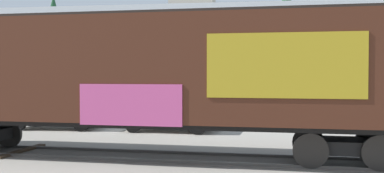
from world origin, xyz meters
TOP-DOWN VIEW (x-y plane):
  - ground_plane at (0.00, 0.00)m, footprint 260.00×260.00m
  - track at (0.68, -0.02)m, footprint 60.01×4.35m
  - freight_car at (0.25, -0.00)m, footprint 17.78×3.63m
  - hillside at (0.04, 67.77)m, footprint 138.13×37.70m
  - parked_car_silver at (-5.34, 6.04)m, footprint 4.16×2.03m
  - parked_car_white at (-0.19, 6.07)m, footprint 4.11×2.21m

SIDE VIEW (x-z plane):
  - ground_plane at x=0.00m, z-range 0.00..0.00m
  - track at x=0.68m, z-range 0.00..0.08m
  - parked_car_white at x=-0.19m, z-range 0.01..1.56m
  - parked_car_silver at x=-5.34m, z-range -0.02..1.73m
  - freight_car at x=0.25m, z-range 0.37..4.67m
  - hillside at x=0.04m, z-range -2.17..14.14m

